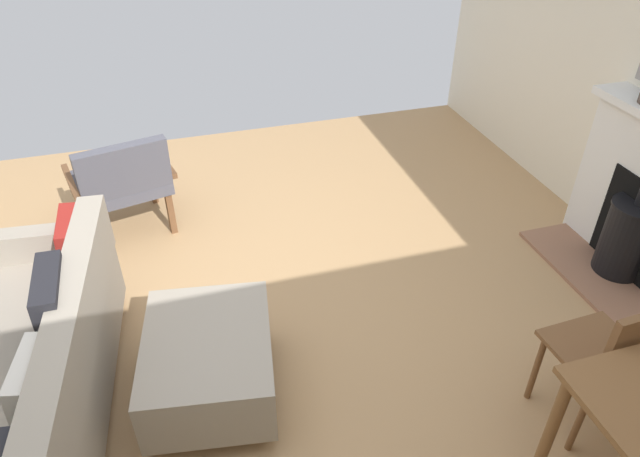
# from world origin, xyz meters

# --- Properties ---
(ground_plane) EXTENTS (5.75, 5.38, 0.01)m
(ground_plane) POSITION_xyz_m (0.00, 0.00, -0.00)
(ground_plane) COLOR tan
(sofa) EXTENTS (0.95, 1.94, 0.83)m
(sofa) POSITION_xyz_m (0.96, 0.45, 0.36)
(sofa) COLOR #B2B2B7
(sofa) RESTS_ON ground
(ottoman) EXTENTS (0.74, 0.86, 0.41)m
(ottoman) POSITION_xyz_m (0.13, 0.43, 0.25)
(ottoman) COLOR #B2B2B7
(ottoman) RESTS_ON ground
(armchair_accent) EXTENTS (0.78, 0.71, 0.78)m
(armchair_accent) POSITION_xyz_m (0.50, -1.21, 0.45)
(armchair_accent) COLOR brown
(armchair_accent) RESTS_ON ground
(dining_chair_near_fireplace) EXTENTS (0.42, 0.42, 0.85)m
(dining_chair_near_fireplace) POSITION_xyz_m (-1.61, 1.15, 0.51)
(dining_chair_near_fireplace) COLOR brown
(dining_chair_near_fireplace) RESTS_ON ground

